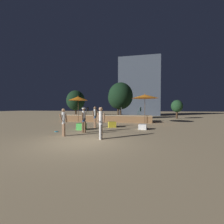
{
  "coord_description": "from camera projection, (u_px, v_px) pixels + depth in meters",
  "views": [
    {
      "loc": [
        3.06,
        -6.71,
        1.69
      ],
      "look_at": [
        0.0,
        6.88,
        1.26
      ],
      "focal_mm": 24.0,
      "sensor_mm": 36.0,
      "label": 1
    }
  ],
  "objects": [
    {
      "name": "background_tree_2",
      "position": [
        76.0,
        100.0,
        25.9
      ],
      "size": [
        3.14,
        3.14,
        4.63
      ],
      "color": "#3D2B1C",
      "rests_on": "ground"
    },
    {
      "name": "bistro_chair_1",
      "position": [
        121.0,
        110.0,
        18.73
      ],
      "size": [
        0.43,
        0.43,
        0.9
      ],
      "rotation": [
        0.0,
        0.0,
        5.03
      ],
      "color": "#47474C",
      "rests_on": "wooden_deck"
    },
    {
      "name": "distant_building",
      "position": [
        139.0,
        87.0,
        31.87
      ],
      "size": [
        8.49,
        3.6,
        12.15
      ],
      "color": "#4C5666",
      "rests_on": "ground"
    },
    {
      "name": "background_tree_3",
      "position": [
        118.0,
        98.0,
        22.41
      ],
      "size": [
        3.07,
        3.07,
        4.85
      ],
      "color": "#3D2B1C",
      "rests_on": "ground"
    },
    {
      "name": "cube_seat_2",
      "position": [
        112.0,
        124.0,
        12.75
      ],
      "size": [
        0.82,
        0.82,
        0.47
      ],
      "rotation": [
        0.0,
        0.0,
        0.39
      ],
      "color": "yellow",
      "rests_on": "ground"
    },
    {
      "name": "ground_plane",
      "position": [
        81.0,
        142.0,
        7.27
      ],
      "size": [
        120.0,
        120.0,
        0.0
      ],
      "primitive_type": "plane",
      "color": "tan"
    },
    {
      "name": "wooden_deck",
      "position": [
        108.0,
        118.0,
        18.46
      ],
      "size": [
        10.43,
        2.93,
        0.81
      ],
      "color": "olive",
      "rests_on": "ground"
    },
    {
      "name": "background_tree_0",
      "position": [
        121.0,
        96.0,
        22.07
      ],
      "size": [
        3.6,
        3.6,
        5.36
      ],
      "color": "#3D2B1C",
      "rests_on": "ground"
    },
    {
      "name": "bistro_chair_3",
      "position": [
        140.0,
        110.0,
        17.46
      ],
      "size": [
        0.45,
        0.45,
        0.9
      ],
      "rotation": [
        0.0,
        0.0,
        4.31
      ],
      "color": "#1E4C47",
      "rests_on": "wooden_deck"
    },
    {
      "name": "person_1",
      "position": [
        101.0,
        122.0,
        7.93
      ],
      "size": [
        0.45,
        0.3,
        1.7
      ],
      "rotation": [
        0.0,
        0.0,
        4.76
      ],
      "color": "#997051",
      "rests_on": "ground"
    },
    {
      "name": "person_0",
      "position": [
        95.0,
        116.0,
        12.47
      ],
      "size": [
        0.4,
        0.42,
        1.76
      ],
      "rotation": [
        0.0,
        0.0,
        2.39
      ],
      "color": "#997051",
      "rests_on": "ground"
    },
    {
      "name": "background_tree_1",
      "position": [
        177.0,
        106.0,
        22.54
      ],
      "size": [
        1.68,
        1.68,
        2.82
      ],
      "color": "#3D2B1C",
      "rests_on": "ground"
    },
    {
      "name": "cube_seat_1",
      "position": [
        81.0,
        126.0,
        11.33
      ],
      "size": [
        0.62,
        0.62,
        0.49
      ],
      "rotation": [
        0.0,
        0.0,
        -0.04
      ],
      "color": "#4CC651",
      "rests_on": "ground"
    },
    {
      "name": "bistro_chair_0",
      "position": [
        87.0,
        110.0,
        18.14
      ],
      "size": [
        0.43,
        0.43,
        0.9
      ],
      "rotation": [
        0.0,
        0.0,
        4.42
      ],
      "color": "#2D3338",
      "rests_on": "wooden_deck"
    },
    {
      "name": "person_2",
      "position": [
        84.0,
        119.0,
        9.97
      ],
      "size": [
        0.29,
        0.42,
        1.67
      ],
      "rotation": [
        0.0,
        0.0,
        2.99
      ],
      "color": "brown",
      "rests_on": "ground"
    },
    {
      "name": "bistro_chair_2",
      "position": [
        95.0,
        110.0,
        19.55
      ],
      "size": [
        0.4,
        0.4,
        0.9
      ],
      "rotation": [
        0.0,
        0.0,
        3.08
      ],
      "color": "#2D3338",
      "rests_on": "wooden_deck"
    },
    {
      "name": "person_3",
      "position": [
        64.0,
        121.0,
        8.79
      ],
      "size": [
        0.37,
        0.44,
        1.63
      ],
      "rotation": [
        0.0,
        0.0,
        2.48
      ],
      "color": "#997051",
      "rests_on": "ground"
    },
    {
      "name": "frisbee_disc",
      "position": [
        56.0,
        132.0,
        10.33
      ],
      "size": [
        0.25,
        0.25,
        0.03
      ],
      "color": "#33B2D8",
      "rests_on": "ground"
    },
    {
      "name": "patio_umbrella_0",
      "position": [
        78.0,
        98.0,
        17.38
      ],
      "size": [
        2.25,
        2.25,
        3.04
      ],
      "color": "brown",
      "rests_on": "ground"
    },
    {
      "name": "patio_umbrella_1",
      "position": [
        145.0,
        96.0,
        15.78
      ],
      "size": [
        2.79,
        2.79,
        3.13
      ],
      "color": "brown",
      "rests_on": "ground"
    },
    {
      "name": "cube_seat_0",
      "position": [
        143.0,
        127.0,
        11.46
      ],
      "size": [
        0.66,
        0.66,
        0.41
      ],
      "rotation": [
        0.0,
        0.0,
        -0.12
      ],
      "color": "white",
      "rests_on": "ground"
    }
  ]
}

